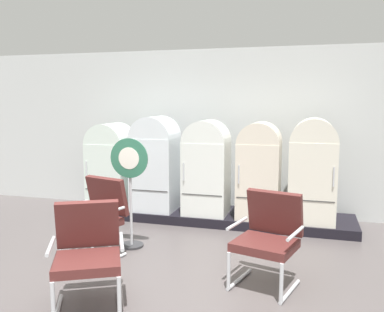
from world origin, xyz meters
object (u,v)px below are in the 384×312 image
refrigerator_4 (313,167)px  armchair_left (97,213)px  refrigerator_0 (111,163)px  armchair_right (268,234)px  refrigerator_3 (259,167)px  sign_stand (130,190)px  refrigerator_2 (206,165)px  refrigerator_1 (155,161)px  armchair_center (87,249)px

refrigerator_4 → armchair_left: refrigerator_4 is taller
refrigerator_0 → armchair_right: size_ratio=1.44×
refrigerator_3 → armchair_right: bearing=-80.4°
refrigerator_0 → armchair_right: (2.90, -2.08, -0.35)m
refrigerator_3 → sign_stand: (-1.54, -1.43, -0.16)m
refrigerator_2 → sign_stand: size_ratio=1.02×
refrigerator_1 → refrigerator_2: bearing=-2.4°
armchair_center → sign_stand: sign_stand is taller
armchair_center → sign_stand: size_ratio=0.67×
armchair_right → sign_stand: sign_stand is taller
refrigerator_1 → sign_stand: size_ratio=1.06×
refrigerator_2 → sign_stand: bearing=-116.8°
refrigerator_3 → armchair_left: bearing=-134.6°
armchair_center → refrigerator_4: bearing=55.4°
armchair_left → armchair_right: 2.17m
armchair_right → refrigerator_2: bearing=120.3°
refrigerator_2 → sign_stand: (-0.70, -1.39, -0.17)m
refrigerator_0 → armchair_center: 3.29m
refrigerator_0 → refrigerator_4: 3.35m
refrigerator_4 → sign_stand: (-2.34, -1.44, -0.19)m
refrigerator_4 → armchair_left: size_ratio=1.57×
refrigerator_0 → armchair_center: (1.27, -3.02, -0.35)m
armchair_left → refrigerator_3: bearing=45.4°
refrigerator_3 → refrigerator_4: refrigerator_4 is taller
refrigerator_3 → armchair_left: 2.61m
refrigerator_2 → armchair_left: bearing=-118.4°
refrigerator_0 → refrigerator_4: refrigerator_4 is taller
refrigerator_1 → sign_stand: bearing=-82.7°
sign_stand → refrigerator_1: bearing=97.3°
armchair_left → refrigerator_1: bearing=87.3°
refrigerator_2 → armchair_right: size_ratio=1.52×
refrigerator_0 → refrigerator_2: bearing=-1.5°
refrigerator_4 → refrigerator_0: bearing=179.9°
refrigerator_0 → refrigerator_2: refrigerator_2 is taller
refrigerator_4 → armchair_right: size_ratio=1.57×
sign_stand → armchair_left: bearing=-123.4°
refrigerator_2 → refrigerator_1: bearing=177.6°
refrigerator_2 → armchair_center: (-0.44, -2.97, -0.39)m
refrigerator_3 → sign_stand: bearing=-137.2°
refrigerator_2 → refrigerator_4: refrigerator_4 is taller
armchair_center → sign_stand: (-0.27, 1.58, 0.22)m
refrigerator_0 → refrigerator_1: (0.82, -0.01, 0.07)m
refrigerator_0 → refrigerator_3: refrigerator_3 is taller
refrigerator_1 → refrigerator_3: (1.73, -0.00, -0.04)m
refrigerator_4 → armchair_center: 3.68m
refrigerator_0 → sign_stand: size_ratio=0.97×
refrigerator_1 → armchair_left: (-0.09, -1.84, -0.42)m
refrigerator_4 → armchair_right: 2.16m
refrigerator_1 → sign_stand: 1.46m
armchair_left → sign_stand: size_ratio=0.67×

